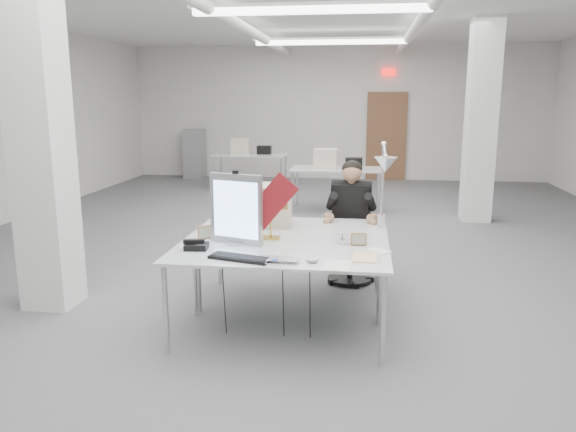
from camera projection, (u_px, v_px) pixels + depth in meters
The scene contains 23 objects.
room_shell at pixel (313, 121), 6.92m from camera, with size 10.04×14.04×3.24m.
desk_main at pixel (279, 253), 4.57m from camera, with size 1.80×0.90×0.03m, color silver.
desk_second at pixel (293, 228), 5.45m from camera, with size 1.80×0.90×0.03m, color silver.
bg_desk_a at pixel (337, 169), 9.88m from camera, with size 1.60×0.80×0.03m, color silver.
bg_desk_b at pixel (250, 155), 12.27m from camera, with size 1.60×0.80×0.03m, color silver.
filing_cabinet at pixel (195, 154), 13.93m from camera, with size 0.45×0.55×1.20m, color gray.
office_chair at pixel (351, 235), 6.07m from camera, with size 0.51×0.51×1.04m, color black, non-canonical shape.
seated_person at pixel (351, 202), 5.94m from camera, with size 0.47×0.59×0.88m, color black, non-canonical shape.
monitor at pixel (236, 209), 4.77m from camera, with size 0.49×0.05×0.60m, color #A2A2A6.
pennant at pixel (270, 204), 4.68m from camera, with size 0.52×0.01×0.22m, color maroon.
keyboard at pixel (240, 258), 4.36m from camera, with size 0.49×0.16×0.02m, color black.
laptop at pixel (275, 262), 4.26m from camera, with size 0.35×0.22×0.03m, color silver.
mouse at pixel (312, 260), 4.27m from camera, with size 0.10×0.06×0.04m, color #B7B8BC.
bankers_lamp at pixel (271, 218), 4.96m from camera, with size 0.33×0.13×0.38m, color #BA7A3A, non-canonical shape.
desk_phone at pixel (197, 246), 4.65m from camera, with size 0.19×0.17×0.05m, color black.
picture_frame_left at pixel (206, 232), 4.98m from camera, with size 0.15×0.01×0.12m, color #B37B4D.
picture_frame_right at pixel (359, 239), 4.76m from camera, with size 0.14×0.01×0.11m, color olive.
desk_clock at pixel (342, 239), 4.80m from camera, with size 0.11×0.11×0.03m, color silver.
paper_stack_a at pixel (338, 266), 4.19m from camera, with size 0.19×0.27×0.01m, color white.
paper_stack_b at pixel (365, 258), 4.39m from camera, with size 0.19×0.26×0.01m, color #F9DA95.
paper_stack_c at pixel (379, 251), 4.59m from camera, with size 0.19×0.13×0.01m, color white.
beige_monitor at pixel (270, 205), 5.49m from camera, with size 0.42×0.40×0.40m, color #B8AB99.
architect_lamp at pixel (383, 191), 5.13m from camera, with size 0.21×0.62×0.79m, color silver, non-canonical shape.
Camera 1 is at (0.66, -6.86, 2.00)m, focal length 35.00 mm.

